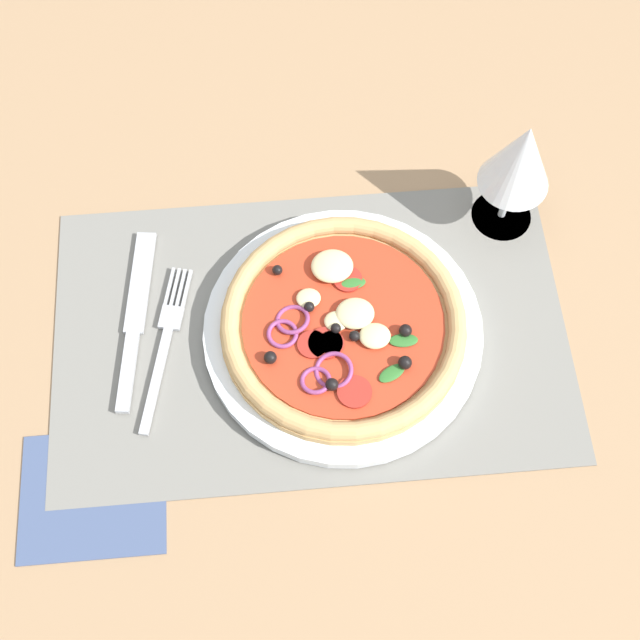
# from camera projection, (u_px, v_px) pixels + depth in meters

# --- Properties ---
(ground_plane) EXTENTS (1.90, 1.40, 0.02)m
(ground_plane) POSITION_uv_depth(u_px,v_px,m) (311.00, 338.00, 0.88)
(ground_plane) COLOR #9E7A56
(placemat) EXTENTS (0.51, 0.32, 0.00)m
(placemat) POSITION_uv_depth(u_px,v_px,m) (311.00, 332.00, 0.87)
(placemat) COLOR slate
(placemat) RESTS_ON ground_plane
(plate) EXTENTS (0.28, 0.28, 0.01)m
(plate) POSITION_uv_depth(u_px,v_px,m) (343.00, 331.00, 0.86)
(plate) COLOR white
(plate) RESTS_ON placemat
(pizza) EXTENTS (0.24, 0.24, 0.03)m
(pizza) POSITION_uv_depth(u_px,v_px,m) (343.00, 324.00, 0.84)
(pizza) COLOR tan
(pizza) RESTS_ON plate
(fork) EXTENTS (0.05, 0.18, 0.00)m
(fork) POSITION_uv_depth(u_px,v_px,m) (166.00, 339.00, 0.86)
(fork) COLOR #B2B5BA
(fork) RESTS_ON placemat
(knife) EXTENTS (0.04, 0.20, 0.01)m
(knife) POSITION_uv_depth(u_px,v_px,m) (135.00, 317.00, 0.87)
(knife) COLOR #B2B5BA
(knife) RESTS_ON placemat
(wine_glass) EXTENTS (0.07, 0.07, 0.15)m
(wine_glass) POSITION_uv_depth(u_px,v_px,m) (520.00, 160.00, 0.84)
(wine_glass) COLOR silver
(wine_glass) RESTS_ON ground_plane
(napkin) EXTENTS (0.13, 0.12, 0.00)m
(napkin) POSITION_uv_depth(u_px,v_px,m) (93.00, 493.00, 0.80)
(napkin) COLOR #425175
(napkin) RESTS_ON ground_plane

